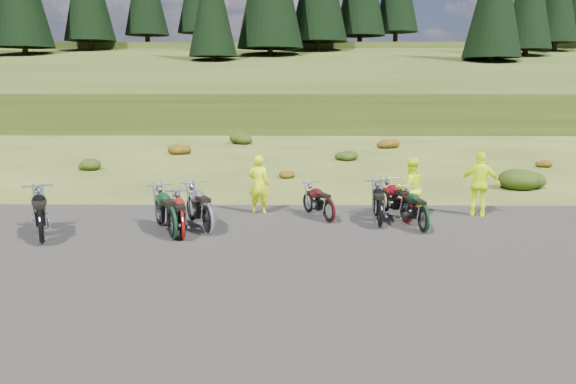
{
  "coord_description": "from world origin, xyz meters",
  "views": [
    {
      "loc": [
        0.01,
        -13.04,
        3.77
      ],
      "look_at": [
        -0.17,
        0.97,
        1.03
      ],
      "focal_mm": 35.0,
      "sensor_mm": 36.0,
      "label": 1
    }
  ],
  "objects_px": {
    "motorcycle_0": "(43,245)",
    "motorcycle_3": "(208,235)",
    "motorcycle_7": "(423,234)",
    "person_middle": "(259,185)"
  },
  "relations": [
    {
      "from": "motorcycle_7",
      "to": "person_middle",
      "type": "height_order",
      "value": "person_middle"
    },
    {
      "from": "motorcycle_0",
      "to": "motorcycle_3",
      "type": "xyz_separation_m",
      "value": [
        3.79,
        0.91,
        0.0
      ]
    },
    {
      "from": "motorcycle_3",
      "to": "person_middle",
      "type": "height_order",
      "value": "person_middle"
    },
    {
      "from": "person_middle",
      "to": "motorcycle_3",
      "type": "bearing_deg",
      "value": 76.46
    },
    {
      "from": "person_middle",
      "to": "motorcycle_0",
      "type": "bearing_deg",
      "value": 45.62
    },
    {
      "from": "motorcycle_0",
      "to": "motorcycle_3",
      "type": "distance_m",
      "value": 3.9
    },
    {
      "from": "motorcycle_3",
      "to": "motorcycle_7",
      "type": "distance_m",
      "value": 5.43
    },
    {
      "from": "motorcycle_3",
      "to": "person_middle",
      "type": "relative_size",
      "value": 1.31
    },
    {
      "from": "motorcycle_7",
      "to": "person_middle",
      "type": "distance_m",
      "value": 4.87
    },
    {
      "from": "motorcycle_7",
      "to": "person_middle",
      "type": "relative_size",
      "value": 1.15
    }
  ]
}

